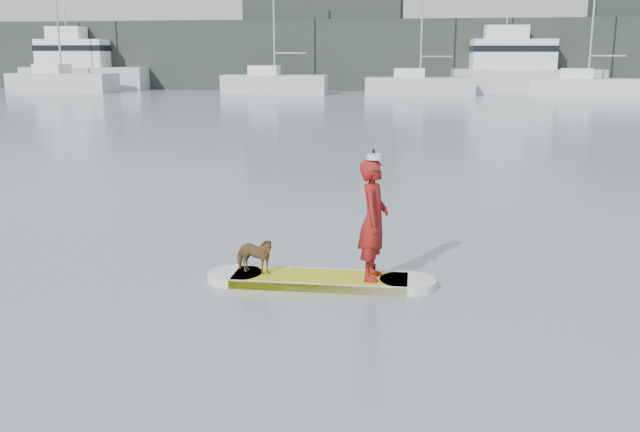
% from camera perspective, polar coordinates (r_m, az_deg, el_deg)
% --- Properties ---
extents(ground, '(140.00, 140.00, 0.00)m').
position_cam_1_polar(ground, '(12.04, 4.27, -2.71)').
color(ground, slate).
rests_on(ground, ground).
extents(paddleboard, '(3.30, 0.90, 0.12)m').
position_cam_1_polar(paddleboard, '(10.25, -0.00, -5.13)').
color(paddleboard, '#BEBB11').
rests_on(paddleboard, ground).
extents(paddler, '(0.44, 0.64, 1.70)m').
position_cam_1_polar(paddler, '(9.94, 4.31, -0.31)').
color(paddler, maroon).
rests_on(paddler, paddleboard).
extents(white_cap, '(0.22, 0.22, 0.07)m').
position_cam_1_polar(white_cap, '(9.78, 4.39, 4.74)').
color(white_cap, silver).
rests_on(white_cap, paddler).
extents(dog, '(0.69, 0.43, 0.54)m').
position_cam_1_polar(dog, '(10.32, -5.29, -3.14)').
color(dog, brown).
rests_on(dog, paddleboard).
extents(paddle, '(0.10, 0.30, 2.00)m').
position_cam_1_polar(paddle, '(10.22, 4.25, -0.93)').
color(paddle, black).
rests_on(paddle, ground).
extents(sailboat_a, '(9.21, 3.42, 13.13)m').
position_cam_1_polar(sailboat_a, '(64.54, -19.98, 10.13)').
color(sailboat_a, silver).
rests_on(sailboat_a, ground).
extents(sailboat_c, '(8.43, 3.19, 11.92)m').
position_cam_1_polar(sailboat_c, '(58.08, -3.71, 10.60)').
color(sailboat_c, silver).
rests_on(sailboat_c, ground).
extents(sailboat_d, '(8.34, 2.87, 12.16)m').
position_cam_1_polar(sailboat_d, '(56.01, 7.93, 10.40)').
color(sailboat_d, silver).
rests_on(sailboat_d, ground).
extents(sailboat_e, '(8.35, 3.92, 11.65)m').
position_cam_1_polar(sailboat_e, '(56.16, 20.54, 9.69)').
color(sailboat_e, silver).
rests_on(sailboat_e, ground).
extents(motor_yacht_a, '(12.06, 4.63, 7.08)m').
position_cam_1_polar(motor_yacht_a, '(60.74, 15.70, 11.30)').
color(motor_yacht_a, silver).
rests_on(motor_yacht_a, ground).
extents(motor_yacht_b, '(11.21, 4.53, 7.23)m').
position_cam_1_polar(motor_yacht_b, '(68.40, -18.56, 11.28)').
color(motor_yacht_b, silver).
rests_on(motor_yacht_b, ground).
extents(shore_mass, '(90.00, 6.00, 6.00)m').
position_cam_1_polar(shore_mass, '(64.55, 9.14, 12.58)').
color(shore_mass, black).
rests_on(shore_mass, ground).
extents(shore_building_west, '(14.00, 4.00, 9.00)m').
position_cam_1_polar(shore_building_west, '(66.48, 0.30, 14.03)').
color(shore_building_west, black).
rests_on(shore_building_west, ground).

